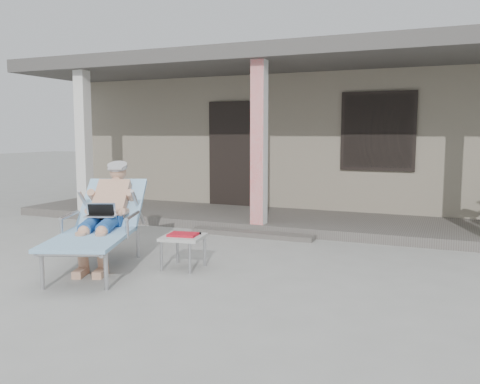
% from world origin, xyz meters
% --- Properties ---
extents(ground, '(60.00, 60.00, 0.00)m').
position_xyz_m(ground, '(0.00, 0.00, 0.00)').
color(ground, '#9E9E99').
rests_on(ground, ground).
extents(house, '(10.40, 5.40, 3.30)m').
position_xyz_m(house, '(0.00, 6.50, 1.67)').
color(house, gray).
rests_on(house, ground).
extents(porch_deck, '(10.00, 2.00, 0.15)m').
position_xyz_m(porch_deck, '(0.00, 3.00, 0.07)').
color(porch_deck, '#605B56').
rests_on(porch_deck, ground).
extents(porch_overhang, '(10.00, 2.30, 2.85)m').
position_xyz_m(porch_overhang, '(0.00, 2.95, 2.79)').
color(porch_overhang, silver).
rests_on(porch_overhang, porch_deck).
extents(porch_step, '(2.00, 0.30, 0.07)m').
position_xyz_m(porch_step, '(0.00, 1.85, 0.04)').
color(porch_step, '#605B56').
rests_on(porch_step, ground).
extents(lounger, '(1.43, 2.12, 1.34)m').
position_xyz_m(lounger, '(-1.04, -0.49, 0.82)').
color(lounger, '#B7B7BC').
rests_on(lounger, ground).
extents(side_table, '(0.54, 0.54, 0.43)m').
position_xyz_m(side_table, '(-0.06, -0.25, 0.36)').
color(side_table, '#B6B6B1').
rests_on(side_table, ground).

